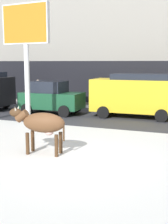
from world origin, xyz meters
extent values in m
plane|color=silver|center=(0.00, 0.00, 0.00)|extent=(120.00, 120.00, 0.00)
cube|color=#333338|center=(0.00, 7.63, 0.00)|extent=(60.00, 5.60, 0.01)
cube|color=gray|center=(0.00, 14.80, 6.50)|extent=(44.00, 6.00, 13.00)
cube|color=black|center=(0.00, 11.75, 1.60)|extent=(43.12, 0.10, 2.80)
ellipsoid|color=brown|center=(-1.15, 0.43, 1.02)|extent=(1.46, 0.76, 0.64)
cylinder|color=#472D19|center=(-1.61, 0.18, 0.35)|extent=(0.12, 0.12, 0.70)
cylinder|color=#472D19|center=(-1.66, 0.57, 0.35)|extent=(0.12, 0.12, 0.70)
cylinder|color=#472D19|center=(-0.64, 0.29, 0.35)|extent=(0.12, 0.12, 0.70)
cylinder|color=#472D19|center=(-0.68, 0.68, 0.35)|extent=(0.12, 0.12, 0.70)
cylinder|color=brown|center=(-1.89, 0.34, 1.20)|extent=(0.50, 0.31, 0.44)
ellipsoid|color=#472D19|center=(-2.11, 0.32, 1.30)|extent=(0.46, 0.29, 0.28)
cone|color=beige|center=(-2.06, 0.21, 1.46)|extent=(0.07, 0.12, 0.15)
cone|color=beige|center=(-2.08, 0.43, 1.46)|extent=(0.07, 0.12, 0.15)
cylinder|color=#472D19|center=(-0.49, 0.50, 0.77)|extent=(0.06, 0.06, 0.60)
ellipsoid|color=beige|center=(-0.97, 0.45, 0.72)|extent=(0.31, 0.27, 0.20)
cylinder|color=silver|center=(-4.28, 4.50, 1.90)|extent=(0.24, 0.24, 3.80)
cube|color=silver|center=(-4.28, 4.50, 4.65)|extent=(2.53, 0.44, 1.82)
cube|color=orange|center=(-4.28, 4.47, 4.65)|extent=(2.40, 0.39, 1.70)
cylinder|color=black|center=(-8.41, 8.38, 0.32)|extent=(0.65, 0.24, 0.64)
cube|color=#194C2D|center=(-4.62, 7.58, 0.77)|extent=(3.54, 1.79, 0.90)
cube|color=#1E232D|center=(-4.77, 7.57, 1.54)|extent=(1.84, 1.54, 0.64)
cylinder|color=black|center=(-3.51, 8.46, 0.32)|extent=(0.65, 0.24, 0.64)
cylinder|color=black|center=(-3.46, 6.76, 0.32)|extent=(0.65, 0.24, 0.64)
cylinder|color=black|center=(-5.78, 8.40, 0.32)|extent=(0.65, 0.24, 0.64)
cylinder|color=black|center=(-5.74, 6.70, 0.32)|extent=(0.65, 0.24, 0.64)
cube|color=gold|center=(0.06, 8.22, 1.17)|extent=(4.65, 2.02, 1.70)
cube|color=#1E232D|center=(0.36, 8.23, 2.17)|extent=(3.04, 1.75, 0.30)
cylinder|color=black|center=(1.53, 9.21, 0.32)|extent=(0.65, 0.24, 0.64)
cylinder|color=black|center=(1.58, 7.31, 0.32)|extent=(0.65, 0.24, 0.64)
cylinder|color=black|center=(-1.46, 9.13, 0.32)|extent=(0.65, 0.24, 0.64)
cylinder|color=black|center=(-1.41, 7.23, 0.32)|extent=(0.65, 0.24, 0.64)
cylinder|color=#282833|center=(-7.23, 10.50, 0.44)|extent=(0.24, 0.24, 0.88)
cube|color=#386B42|center=(-7.23, 10.50, 1.20)|extent=(0.36, 0.22, 0.64)
sphere|color=beige|center=(-7.23, 10.50, 1.63)|extent=(0.20, 0.20, 0.20)
camera|label=1|loc=(3.65, -8.09, 2.92)|focal=49.91mm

